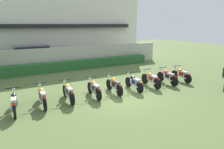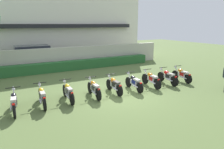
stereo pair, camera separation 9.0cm
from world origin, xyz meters
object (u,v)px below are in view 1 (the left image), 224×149
(motorcycle_in_row_6, at_px, (151,79))
(motorcycle_in_row_0, at_px, (14,102))
(motorcycle_in_row_5, at_px, (134,82))
(motorcycle_in_row_4, at_px, (114,85))
(motorcycle_in_row_3, at_px, (94,88))
(motorcycle_in_row_7, at_px, (167,77))
(parked_car, at_px, (34,57))
(motorcycle_in_row_1, at_px, (42,96))
(motorcycle_in_row_2, at_px, (68,92))
(motorcycle_in_row_8, at_px, (181,74))

(motorcycle_in_row_6, bearing_deg, motorcycle_in_row_0, 95.28)
(motorcycle_in_row_5, bearing_deg, motorcycle_in_row_4, 89.56)
(motorcycle_in_row_0, relative_size, motorcycle_in_row_4, 1.04)
(motorcycle_in_row_6, bearing_deg, motorcycle_in_row_3, 94.73)
(motorcycle_in_row_5, height_order, motorcycle_in_row_7, motorcycle_in_row_7)
(motorcycle_in_row_3, height_order, motorcycle_in_row_6, motorcycle_in_row_6)
(parked_car, relative_size, motorcycle_in_row_1, 2.35)
(motorcycle_in_row_6, bearing_deg, motorcycle_in_row_1, 93.80)
(motorcycle_in_row_3, bearing_deg, motorcycle_in_row_5, -87.39)
(motorcycle_in_row_3, bearing_deg, motorcycle_in_row_2, 89.27)
(motorcycle_in_row_0, xyz_separation_m, motorcycle_in_row_6, (7.41, 0.07, 0.01))
(motorcycle_in_row_3, relative_size, motorcycle_in_row_6, 0.96)
(motorcycle_in_row_6, bearing_deg, motorcycle_in_row_8, -86.09)
(motorcycle_in_row_1, height_order, motorcycle_in_row_3, motorcycle_in_row_3)
(motorcycle_in_row_7, relative_size, motorcycle_in_row_8, 1.05)
(motorcycle_in_row_1, bearing_deg, parked_car, -4.38)
(motorcycle_in_row_4, relative_size, motorcycle_in_row_6, 0.96)
(motorcycle_in_row_0, distance_m, motorcycle_in_row_3, 3.71)
(motorcycle_in_row_8, bearing_deg, motorcycle_in_row_7, 94.87)
(motorcycle_in_row_0, height_order, motorcycle_in_row_6, motorcycle_in_row_6)
(motorcycle_in_row_1, relative_size, motorcycle_in_row_4, 1.05)
(motorcycle_in_row_6, height_order, motorcycle_in_row_8, motorcycle_in_row_6)
(motorcycle_in_row_8, bearing_deg, parked_car, 44.78)
(motorcycle_in_row_5, xyz_separation_m, motorcycle_in_row_7, (2.55, 0.01, 0.01))
(motorcycle_in_row_1, relative_size, motorcycle_in_row_8, 1.06)
(parked_car, distance_m, motorcycle_in_row_4, 9.48)
(motorcycle_in_row_1, bearing_deg, motorcycle_in_row_3, -89.61)
(motorcycle_in_row_6, distance_m, motorcycle_in_row_8, 2.50)
(motorcycle_in_row_1, xyz_separation_m, motorcycle_in_row_7, (7.52, -0.13, 0.00))
(parked_car, relative_size, motorcycle_in_row_6, 2.36)
(motorcycle_in_row_0, height_order, motorcycle_in_row_3, motorcycle_in_row_3)
(motorcycle_in_row_2, relative_size, motorcycle_in_row_8, 1.04)
(motorcycle_in_row_3, height_order, motorcycle_in_row_4, motorcycle_in_row_3)
(motorcycle_in_row_5, height_order, motorcycle_in_row_6, motorcycle_in_row_6)
(motorcycle_in_row_3, bearing_deg, motorcycle_in_row_7, -86.72)
(motorcycle_in_row_5, xyz_separation_m, motorcycle_in_row_8, (3.77, 0.01, -0.00))
(motorcycle_in_row_1, xyz_separation_m, motorcycle_in_row_5, (4.98, -0.15, -0.01))
(motorcycle_in_row_5, bearing_deg, motorcycle_in_row_0, 93.96)
(motorcycle_in_row_3, xyz_separation_m, motorcycle_in_row_7, (4.98, -0.03, 0.00))
(motorcycle_in_row_3, bearing_deg, motorcycle_in_row_0, 94.75)
(motorcycle_in_row_1, relative_size, motorcycle_in_row_3, 1.05)
(motorcycle_in_row_0, distance_m, motorcycle_in_row_1, 1.18)
(motorcycle_in_row_0, bearing_deg, motorcycle_in_row_6, -84.64)
(motorcycle_in_row_1, height_order, motorcycle_in_row_6, motorcycle_in_row_6)
(motorcycle_in_row_3, distance_m, motorcycle_in_row_5, 2.44)
(parked_car, height_order, motorcycle_in_row_2, parked_car)
(motorcycle_in_row_3, relative_size, motorcycle_in_row_4, 1.00)
(parked_car, distance_m, motorcycle_in_row_1, 9.12)
(motorcycle_in_row_1, bearing_deg, motorcycle_in_row_0, 101.02)
(motorcycle_in_row_8, bearing_deg, motorcycle_in_row_6, 94.21)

